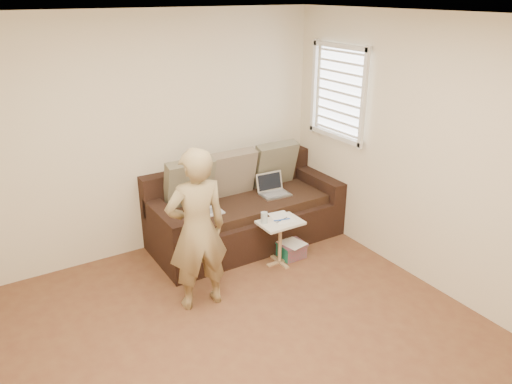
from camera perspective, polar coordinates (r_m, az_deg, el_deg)
floor at (r=4.21m, az=0.79°, el=-18.55°), size 4.50×4.50×0.00m
ceiling at (r=3.17m, az=1.05°, el=19.54°), size 4.50×4.50×0.00m
wall_back at (r=5.41m, az=-12.10°, el=6.33°), size 4.00×0.00×4.00m
wall_right at (r=4.80m, az=21.50°, el=3.16°), size 0.00×4.50×4.50m
window_blinds at (r=5.65m, az=9.62°, el=11.37°), size 0.12×0.88×1.08m
sofa at (r=5.66m, az=-1.13°, el=-1.87°), size 2.20×0.95×0.85m
pillow_left at (r=5.45m, az=-7.77°, el=1.07°), size 0.55×0.29×0.57m
pillow_mid at (r=5.68m, az=-2.77°, el=2.18°), size 0.55×0.27×0.57m
pillow_right at (r=5.99m, az=2.19°, el=3.28°), size 0.55×0.28×0.57m
laptop_silver at (r=5.77m, az=2.26°, el=-0.37°), size 0.36×0.27×0.23m
laptop_white at (r=5.34m, az=-5.62°, el=-2.44°), size 0.32×0.23×0.23m
person at (r=4.41m, az=-6.88°, el=-4.43°), size 0.60×0.43×1.55m
side_table at (r=5.29m, az=2.80°, el=-5.88°), size 0.45×0.32×0.50m
drinking_glass at (r=5.12m, az=0.96°, el=-3.01°), size 0.07×0.07×0.12m
scissors at (r=5.19m, az=3.03°, el=-3.26°), size 0.20×0.14×0.02m
paper_on_table at (r=5.26m, az=3.02°, el=-2.96°), size 0.25×0.33×0.00m
striped_box at (r=5.50m, az=4.07°, el=-6.65°), size 0.28×0.28×0.18m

